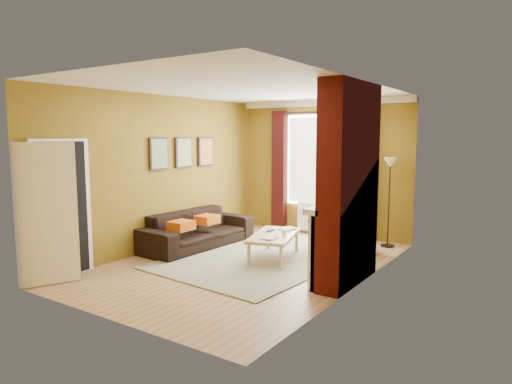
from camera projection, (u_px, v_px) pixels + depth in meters
ground at (247, 263)px, 7.44m from camera, size 5.50×5.50×0.00m
room_walls at (291, 180)px, 7.14m from camera, size 3.82×5.54×2.83m
striped_rug at (261, 258)px, 7.72m from camera, size 2.74×3.61×0.02m
sofa at (198, 229)px, 8.52m from camera, size 1.02×2.34×0.67m
armchair at (340, 235)px, 8.17m from camera, size 1.05×0.94×0.62m
coffee_table at (274, 237)px, 7.64m from camera, size 1.01×1.44×0.43m
wicker_stool at (345, 233)px, 8.81m from camera, size 0.37×0.37×0.39m
floor_lamp at (390, 177)px, 8.41m from camera, size 0.30×0.30×1.67m
book_a at (264, 237)px, 7.33m from camera, size 0.24×0.30×0.03m
book_b at (283, 228)px, 8.08m from camera, size 0.28×0.35×0.02m
mug at (284, 233)px, 7.48m from camera, size 0.12×0.12×0.09m
tv_remote at (270, 231)px, 7.85m from camera, size 0.07×0.17×0.02m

